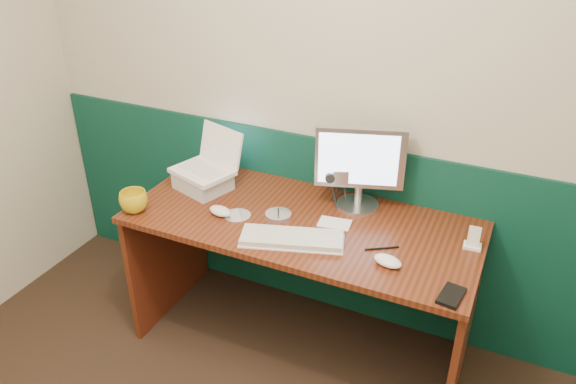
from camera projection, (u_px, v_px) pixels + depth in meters
The scene contains 18 objects.
back_wall at pixel (353, 93), 2.57m from camera, with size 3.50×0.04×2.50m, color beige.
wainscot at pixel (344, 231), 2.93m from camera, with size 3.48×0.02×1.00m, color #073428.
desk at pixel (301, 285), 2.74m from camera, with size 1.60×0.70×0.75m, color #3A1C0A.
laptop_riser at pixel (203, 181), 2.79m from camera, with size 0.24×0.21×0.08m, color silver.
laptop at pixel (201, 152), 2.72m from camera, with size 0.28×0.22×0.23m, color white, non-canonical shape.
monitor at pixel (360, 168), 2.56m from camera, with size 0.41×0.12×0.41m, color #BCBCC1, non-canonical shape.
keyboard at pixel (292, 239), 2.39m from camera, with size 0.43×0.14×0.03m, color silver.
mouse_right at pixel (388, 261), 2.24m from camera, with size 0.12×0.07×0.04m, color white.
mouse_left at pixel (220, 211), 2.58m from camera, with size 0.12×0.07×0.04m, color silver.
mug at pixel (134, 201), 2.60m from camera, with size 0.13×0.13×0.10m, color gold.
camcorder at pixel (339, 184), 2.62m from camera, with size 0.10×0.14×0.22m, color silver, non-canonical shape.
cd_spindle at pixel (278, 216), 2.56m from camera, with size 0.12×0.12×0.03m, color silver.
cd_loose_a at pixel (237, 215), 2.59m from camera, with size 0.13×0.13×0.00m, color silver.
pen at pixel (382, 248), 2.35m from camera, with size 0.01×0.01×0.15m, color black.
papers at pixel (335, 223), 2.53m from camera, with size 0.14×0.10×0.00m, color white.
dock at pixel (472, 246), 2.36m from camera, with size 0.07×0.05×0.01m, color white.
music_player at pixel (474, 236), 2.33m from camera, with size 0.05×0.01×0.09m, color silver.
pda at pixel (451, 296), 2.07m from camera, with size 0.08×0.13×0.02m, color black.
Camera 1 is at (0.77, -0.62, 2.10)m, focal length 35.00 mm.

